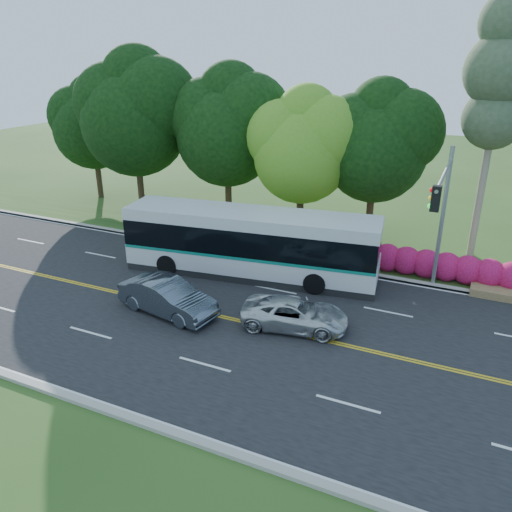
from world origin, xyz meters
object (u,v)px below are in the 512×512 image
at_px(traffic_signal, 441,206).
at_px(suv, 295,314).
at_px(sedan, 168,297).
at_px(transit_bus, 250,244).

distance_m(traffic_signal, suv, 8.00).
xyz_separation_m(traffic_signal, sedan, (-10.49, -6.07, -3.87)).
bearing_deg(transit_bus, traffic_signal, -2.89).
relative_size(sedan, suv, 1.05).
bearing_deg(transit_bus, suv, -53.29).
distance_m(transit_bus, sedan, 5.66).
xyz_separation_m(transit_bus, suv, (4.07, -4.20, -1.07)).
relative_size(traffic_signal, suv, 1.54).
relative_size(transit_bus, suv, 2.94).
bearing_deg(sedan, suv, -68.42).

